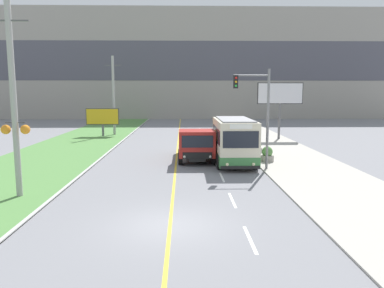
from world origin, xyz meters
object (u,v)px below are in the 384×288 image
(city_bus, at_px, (234,141))
(traffic_light_mast, at_px, (258,107))
(utility_pole_far, at_px, (114,95))
(billboard_large, at_px, (280,96))
(utility_pole_near, at_px, (14,104))
(planter_round_second, at_px, (257,148))
(billboard_small, at_px, (103,117))
(dump_truck, at_px, (196,145))
(planter_round_near, at_px, (267,155))

(city_bus, distance_m, traffic_light_mast, 3.23)
(utility_pole_far, relative_size, billboard_large, 1.52)
(utility_pole_far, xyz_separation_m, billboard_large, (17.80, -4.60, -0.01))
(traffic_light_mast, distance_m, billboard_large, 15.87)
(utility_pole_near, xyz_separation_m, planter_round_second, (13.70, 11.90, -3.88))
(billboard_small, bearing_deg, utility_pole_far, 53.63)
(traffic_light_mast, bearing_deg, billboard_small, 126.80)
(utility_pole_far, distance_m, planter_round_second, 19.72)
(utility_pole_near, bearing_deg, dump_truck, 45.20)
(dump_truck, bearing_deg, billboard_small, 122.83)
(utility_pole_near, xyz_separation_m, utility_pole_far, (-0.09, 25.42, 0.12))
(utility_pole_near, height_order, utility_pole_far, utility_pole_near)
(traffic_light_mast, xyz_separation_m, planter_round_near, (1.18, 2.36, -3.47))
(city_bus, xyz_separation_m, utility_pole_near, (-11.26, -7.57, 2.79))
(dump_truck, bearing_deg, planter_round_near, -6.69)
(dump_truck, height_order, traffic_light_mast, traffic_light_mast)
(planter_round_near, xyz_separation_m, planter_round_second, (0.02, 3.69, -0.05))
(city_bus, distance_m, utility_pole_near, 13.85)
(city_bus, distance_m, dump_truck, 2.83)
(utility_pole_far, relative_size, planter_round_second, 9.34)
(city_bus, relative_size, planter_round_second, 6.23)
(city_bus, height_order, planter_round_second, city_bus)
(utility_pole_near, distance_m, planter_round_second, 18.55)
(traffic_light_mast, bearing_deg, planter_round_second, 78.79)
(utility_pole_far, bearing_deg, traffic_light_mast, -57.26)
(utility_pole_near, distance_m, planter_round_near, 16.41)
(traffic_light_mast, bearing_deg, city_bus, 125.69)
(utility_pole_near, height_order, billboard_large, utility_pole_near)
(planter_round_near, relative_size, planter_round_second, 1.12)
(billboard_small, relative_size, planter_round_near, 3.41)
(traffic_light_mast, xyz_separation_m, billboard_small, (-13.61, 18.19, -1.90))
(city_bus, bearing_deg, traffic_light_mast, -54.31)
(city_bus, xyz_separation_m, dump_truck, (-2.53, 1.21, -0.40))
(planter_round_near, height_order, planter_round_second, planter_round_near)
(traffic_light_mast, distance_m, billboard_small, 22.79)
(city_bus, relative_size, traffic_light_mast, 0.93)
(traffic_light_mast, bearing_deg, planter_round_near, 63.46)
(utility_pole_far, xyz_separation_m, planter_round_near, (13.76, -17.21, -3.95))
(utility_pole_near, bearing_deg, planter_round_second, 40.97)
(planter_round_near, bearing_deg, city_bus, -165.37)
(dump_truck, distance_m, utility_pole_far, 19.11)
(billboard_large, bearing_deg, utility_pole_near, -130.40)
(traffic_light_mast, distance_m, planter_round_second, 7.10)
(city_bus, relative_size, dump_truck, 0.92)
(billboard_large, bearing_deg, utility_pole_far, 165.52)
(dump_truck, distance_m, billboard_small, 18.16)
(utility_pole_near, relative_size, billboard_small, 2.54)
(utility_pole_near, bearing_deg, billboard_small, 92.64)
(dump_truck, distance_m, billboard_large, 15.38)
(billboard_small, bearing_deg, planter_round_second, -39.33)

